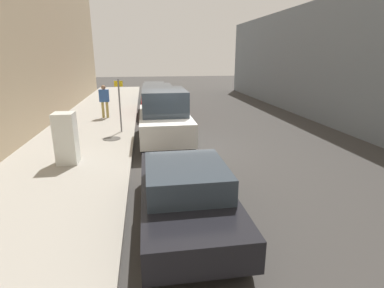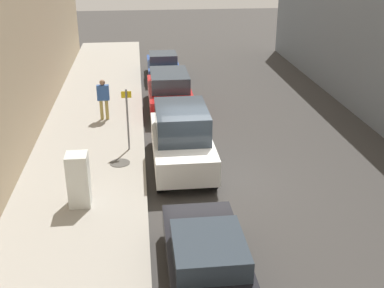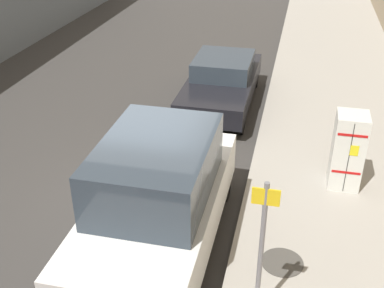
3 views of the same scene
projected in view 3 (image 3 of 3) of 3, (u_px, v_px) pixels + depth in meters
The scene contains 7 objects.
ground_plane at pixel (146, 209), 9.53m from camera, with size 80.00×80.00×0.00m, color #383533.
sidewalk_slab at pixel (351, 234), 8.72m from camera, with size 4.10×44.00×0.17m, color #9E998E.
discarded_refrigerator at pixel (348, 151), 9.63m from camera, with size 0.61×0.65×1.59m.
manhole_cover at pixel (282, 262), 7.96m from camera, with size 0.70×0.70×0.02m, color #47443F.
street_sign_post at pixel (262, 245), 6.41m from camera, with size 0.36×0.07×2.29m.
parked_sedan_dark at pixel (222, 81), 13.60m from camera, with size 1.79×4.39×1.37m.
parked_van_white at pixel (158, 198), 8.04m from camera, with size 1.95×4.63×2.14m.
Camera 3 is at (-2.62, 7.30, 5.76)m, focal length 45.00 mm.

